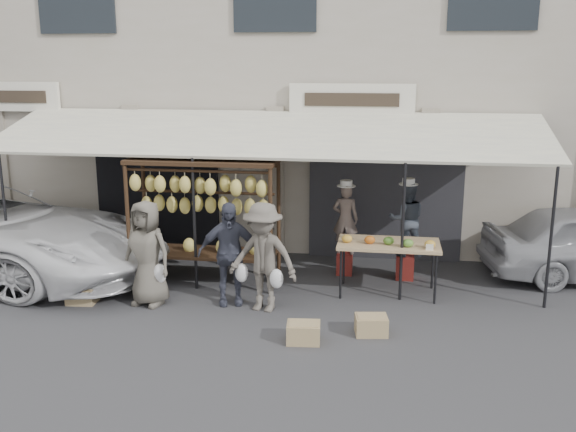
% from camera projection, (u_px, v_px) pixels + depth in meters
% --- Properties ---
extents(ground_plane, '(90.00, 90.00, 0.00)m').
position_uv_depth(ground_plane, '(237.00, 317.00, 9.95)').
color(ground_plane, '#2D2D30').
extents(shophouse, '(24.00, 6.15, 7.30)m').
position_uv_depth(shophouse, '(297.00, 70.00, 15.33)').
color(shophouse, '#AEA497').
rests_on(shophouse, ground_plane).
extents(awning, '(10.00, 2.35, 2.92)m').
position_uv_depth(awning, '(264.00, 135.00, 11.53)').
color(awning, beige).
rests_on(awning, ground_plane).
extents(banana_rack, '(2.60, 0.90, 2.24)m').
position_uv_depth(banana_rack, '(203.00, 197.00, 11.09)').
color(banana_rack, black).
rests_on(banana_rack, ground_plane).
extents(produce_table, '(1.70, 0.90, 1.04)m').
position_uv_depth(produce_table, '(389.00, 245.00, 10.73)').
color(produce_table, tan).
rests_on(produce_table, ground_plane).
extents(vendor_left, '(0.50, 0.35, 1.30)m').
position_uv_depth(vendor_left, '(345.00, 219.00, 11.72)').
color(vendor_left, '#65554E').
rests_on(vendor_left, stool_left).
extents(vendor_right, '(0.70, 0.58, 1.34)m').
position_uv_depth(vendor_right, '(407.00, 219.00, 11.45)').
color(vendor_right, '#38404B').
rests_on(vendor_right, stool_right).
extents(customer_left, '(0.94, 0.71, 1.72)m').
position_uv_depth(customer_left, '(147.00, 253.00, 10.29)').
color(customer_left, '#5B564C').
rests_on(customer_left, ground_plane).
extents(customer_mid, '(1.07, 0.67, 1.69)m').
position_uv_depth(customer_mid, '(229.00, 254.00, 10.32)').
color(customer_mid, '#3E4151').
rests_on(customer_mid, ground_plane).
extents(customer_right, '(1.24, 0.87, 1.75)m').
position_uv_depth(customer_right, '(263.00, 257.00, 10.03)').
color(customer_right, '#5E574F').
rests_on(customer_right, ground_plane).
extents(stool_left, '(0.30, 0.30, 0.40)m').
position_uv_depth(stool_left, '(344.00, 264.00, 11.92)').
color(stool_left, maroon).
rests_on(stool_left, ground_plane).
extents(stool_right, '(0.37, 0.37, 0.44)m').
position_uv_depth(stool_right, '(405.00, 267.00, 11.66)').
color(stool_right, maroon).
rests_on(stool_right, ground_plane).
extents(crate_near_a, '(0.50, 0.40, 0.28)m').
position_uv_depth(crate_near_a, '(303.00, 333.00, 9.03)').
color(crate_near_a, tan).
rests_on(crate_near_a, ground_plane).
extents(crate_near_b, '(0.51, 0.41, 0.27)m').
position_uv_depth(crate_near_b, '(371.00, 325.00, 9.29)').
color(crate_near_b, tan).
rests_on(crate_near_b, ground_plane).
extents(crate_far, '(0.48, 0.38, 0.27)m').
position_uv_depth(crate_far, '(82.00, 295.00, 10.50)').
color(crate_far, tan).
rests_on(crate_far, ground_plane).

